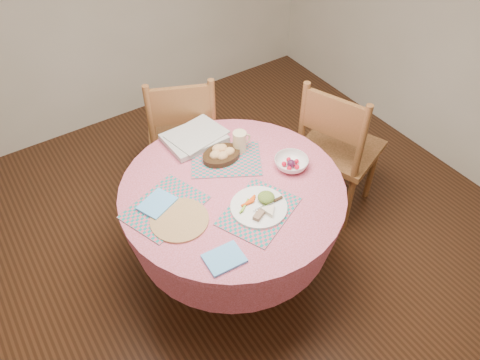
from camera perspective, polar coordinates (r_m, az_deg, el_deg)
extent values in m
plane|color=#331C0F|center=(3.12, -0.78, -10.71)|extent=(4.00, 4.00, 0.00)
cylinder|color=#D8658D|center=(2.56, -0.93, -1.24)|extent=(1.24, 1.24, 0.04)
cone|color=#D8658D|center=(2.68, -0.89, -3.79)|extent=(1.24, 1.24, 0.30)
cylinder|color=black|center=(2.94, -0.82, -8.24)|extent=(0.14, 0.14, 0.44)
cylinder|color=black|center=(3.09, -0.78, -10.39)|extent=(0.56, 0.56, 0.06)
cube|color=brown|center=(3.25, 12.09, 3.79)|extent=(0.61, 0.62, 0.04)
cylinder|color=brown|center=(3.50, 15.74, 1.02)|extent=(0.06, 0.06, 0.50)
cylinder|color=brown|center=(3.60, 10.03, 3.55)|extent=(0.06, 0.06, 0.50)
cylinder|color=brown|center=(3.24, 13.09, -2.67)|extent=(0.06, 0.06, 0.50)
cylinder|color=brown|center=(3.34, 7.01, 0.16)|extent=(0.06, 0.06, 0.50)
cylinder|color=brown|center=(2.87, 14.56, 4.28)|extent=(0.06, 0.06, 0.55)
cylinder|color=brown|center=(2.99, 7.66, 7.20)|extent=(0.06, 0.06, 0.55)
cube|color=brown|center=(2.86, 11.35, 7.51)|extent=(0.17, 0.38, 0.27)
cube|color=brown|center=(3.34, -6.96, 5.66)|extent=(0.62, 0.61, 0.04)
cylinder|color=brown|center=(3.65, -3.82, 4.78)|extent=(0.06, 0.06, 0.49)
cylinder|color=brown|center=(3.64, -9.94, 4.05)|extent=(0.06, 0.06, 0.49)
cylinder|color=brown|center=(3.37, -3.04, 0.86)|extent=(0.06, 0.06, 0.49)
cylinder|color=brown|center=(3.36, -9.65, 0.07)|extent=(0.06, 0.06, 0.49)
cylinder|color=brown|center=(3.02, -3.35, 7.73)|extent=(0.06, 0.06, 0.54)
cylinder|color=brown|center=(3.02, -10.78, 6.86)|extent=(0.06, 0.06, 0.54)
cube|color=brown|center=(2.95, -7.25, 9.00)|extent=(0.37, 0.19, 0.26)
cube|color=#167C79|center=(2.42, 2.30, -3.84)|extent=(0.49, 0.44, 0.01)
cube|color=#167C79|center=(2.47, -9.14, -3.30)|extent=(0.48, 0.42, 0.01)
cube|color=#167C79|center=(2.71, -1.71, 2.52)|extent=(0.50, 0.46, 0.01)
cylinder|color=#9C7143|center=(2.40, -7.39, -4.84)|extent=(0.30, 0.30, 0.01)
cube|color=#5EADF3|center=(2.22, -1.93, -9.54)|extent=(0.19, 0.15, 0.01)
cube|color=#5EADF3|center=(2.48, -10.05, -2.86)|extent=(0.22, 0.20, 0.01)
cylinder|color=white|center=(2.43, 2.30, -3.31)|extent=(0.30, 0.30, 0.01)
ellipsoid|color=#34541C|center=(2.43, 3.61, -2.47)|extent=(0.12, 0.12, 0.04)
cylinder|color=beige|center=(2.37, 3.03, -4.05)|extent=(0.13, 0.13, 0.02)
cube|color=brown|center=(2.37, 1.52, -4.17)|extent=(0.07, 0.06, 0.02)
cube|color=silver|center=(2.41, 3.11, -3.37)|extent=(0.15, 0.01, 0.00)
cylinder|color=black|center=(2.70, -2.28, 3.01)|extent=(0.23, 0.23, 0.03)
ellipsoid|color=#ECB278|center=(2.66, -3.03, 3.27)|extent=(0.07, 0.06, 0.05)
ellipsoid|color=#ECB278|center=(2.71, -2.28, 4.08)|extent=(0.07, 0.06, 0.05)
ellipsoid|color=#ECB278|center=(2.68, -1.35, 3.66)|extent=(0.07, 0.06, 0.05)
ellipsoid|color=#ECB278|center=(2.66, -2.14, 3.16)|extent=(0.07, 0.06, 0.05)
ellipsoid|color=#ECB278|center=(2.71, -2.75, 4.04)|extent=(0.07, 0.06, 0.05)
cylinder|color=beige|center=(2.73, -0.05, 4.73)|extent=(0.08, 0.08, 0.13)
torus|color=beige|center=(2.74, 0.70, 5.04)|extent=(0.07, 0.01, 0.07)
imported|color=white|center=(2.66, 6.26, 2.06)|extent=(0.21, 0.21, 0.06)
sphere|color=red|center=(2.68, 6.92, 2.27)|extent=(0.03, 0.03, 0.03)
sphere|color=red|center=(2.69, 5.95, 2.50)|extent=(0.03, 0.03, 0.03)
sphere|color=red|center=(2.66, 5.39, 1.98)|extent=(0.03, 0.03, 0.03)
sphere|color=red|center=(2.63, 6.01, 1.40)|extent=(0.03, 0.03, 0.03)
sphere|color=red|center=(2.65, 6.96, 1.59)|extent=(0.03, 0.03, 0.03)
sphere|color=#40122E|center=(2.66, 6.25, 2.00)|extent=(0.05, 0.05, 0.05)
cube|color=silver|center=(2.84, -5.62, 5.11)|extent=(0.35, 0.28, 0.03)
cube|color=silver|center=(2.83, -5.29, 5.59)|extent=(0.36, 0.30, 0.01)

